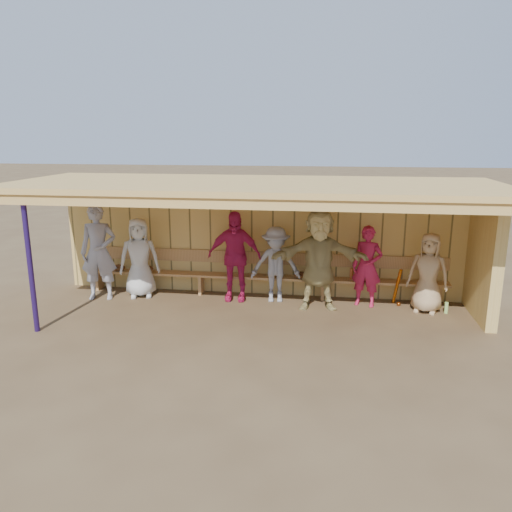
{
  "coord_description": "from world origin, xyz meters",
  "views": [
    {
      "loc": [
        1.35,
        -8.89,
        3.34
      ],
      "look_at": [
        0.0,
        0.35,
        1.05
      ],
      "focal_mm": 35.0,
      "sensor_mm": 36.0,
      "label": 1
    }
  ],
  "objects_px": {
    "player_b": "(139,258)",
    "player_h": "(428,273)",
    "player_d": "(234,256)",
    "player_e": "(276,264)",
    "bench": "(261,272)",
    "player_f": "(319,259)",
    "player_a": "(99,252)",
    "player_g": "(367,266)"
  },
  "relations": [
    {
      "from": "player_e",
      "to": "player_g",
      "type": "height_order",
      "value": "player_g"
    },
    {
      "from": "player_e",
      "to": "player_d",
      "type": "bearing_deg",
      "value": 174.07
    },
    {
      "from": "player_b",
      "to": "player_h",
      "type": "xyz_separation_m",
      "value": [
        5.78,
        -0.13,
        -0.06
      ]
    },
    {
      "from": "player_b",
      "to": "player_e",
      "type": "distance_m",
      "value": 2.85
    },
    {
      "from": "player_f",
      "to": "player_g",
      "type": "xyz_separation_m",
      "value": [
        0.94,
        0.3,
        -0.19
      ]
    },
    {
      "from": "player_b",
      "to": "player_h",
      "type": "relative_size",
      "value": 1.08
    },
    {
      "from": "player_f",
      "to": "bench",
      "type": "bearing_deg",
      "value": 147.84
    },
    {
      "from": "player_b",
      "to": "player_g",
      "type": "height_order",
      "value": "player_b"
    },
    {
      "from": "player_d",
      "to": "player_h",
      "type": "distance_m",
      "value": 3.79
    },
    {
      "from": "player_f",
      "to": "player_h",
      "type": "xyz_separation_m",
      "value": [
        2.06,
        0.08,
        -0.22
      ]
    },
    {
      "from": "player_h",
      "to": "bench",
      "type": "relative_size",
      "value": 0.2
    },
    {
      "from": "player_h",
      "to": "bench",
      "type": "distance_m",
      "value": 3.32
    },
    {
      "from": "player_f",
      "to": "player_a",
      "type": "bearing_deg",
      "value": 175.19
    },
    {
      "from": "player_g",
      "to": "bench",
      "type": "relative_size",
      "value": 0.21
    },
    {
      "from": "player_h",
      "to": "player_f",
      "type": "bearing_deg",
      "value": -159.04
    },
    {
      "from": "player_b",
      "to": "player_e",
      "type": "relative_size",
      "value": 1.08
    },
    {
      "from": "player_h",
      "to": "player_e",
      "type": "bearing_deg",
      "value": -165.49
    },
    {
      "from": "player_d",
      "to": "player_g",
      "type": "xyz_separation_m",
      "value": [
        2.66,
        0.01,
        -0.12
      ]
    },
    {
      "from": "player_e",
      "to": "player_g",
      "type": "relative_size",
      "value": 0.96
    },
    {
      "from": "player_d",
      "to": "player_f",
      "type": "distance_m",
      "value": 1.74
    },
    {
      "from": "player_a",
      "to": "player_b",
      "type": "bearing_deg",
      "value": 6.63
    },
    {
      "from": "player_b",
      "to": "player_g",
      "type": "bearing_deg",
      "value": -18.05
    },
    {
      "from": "player_g",
      "to": "player_e",
      "type": "bearing_deg",
      "value": -164.62
    },
    {
      "from": "player_e",
      "to": "bench",
      "type": "height_order",
      "value": "player_e"
    },
    {
      "from": "player_a",
      "to": "player_f",
      "type": "relative_size",
      "value": 0.99
    },
    {
      "from": "player_d",
      "to": "player_g",
      "type": "height_order",
      "value": "player_d"
    },
    {
      "from": "player_e",
      "to": "player_f",
      "type": "xyz_separation_m",
      "value": [
        0.87,
        -0.3,
        0.22
      ]
    },
    {
      "from": "player_f",
      "to": "player_b",
      "type": "bearing_deg",
      "value": 171.34
    },
    {
      "from": "player_d",
      "to": "player_e",
      "type": "bearing_deg",
      "value": -1.37
    },
    {
      "from": "player_b",
      "to": "player_d",
      "type": "relative_size",
      "value": 0.91
    },
    {
      "from": "player_e",
      "to": "player_f",
      "type": "distance_m",
      "value": 0.95
    },
    {
      "from": "player_a",
      "to": "player_h",
      "type": "distance_m",
      "value": 6.54
    },
    {
      "from": "player_d",
      "to": "player_h",
      "type": "bearing_deg",
      "value": -5.48
    },
    {
      "from": "player_b",
      "to": "player_g",
      "type": "relative_size",
      "value": 1.04
    },
    {
      "from": "player_d",
      "to": "bench",
      "type": "xyz_separation_m",
      "value": [
        0.51,
        0.32,
        -0.4
      ]
    },
    {
      "from": "player_b",
      "to": "player_h",
      "type": "bearing_deg",
      "value": -20.48
    },
    {
      "from": "player_h",
      "to": "player_a",
      "type": "bearing_deg",
      "value": -159.98
    },
    {
      "from": "bench",
      "to": "player_f",
      "type": "bearing_deg",
      "value": -26.62
    },
    {
      "from": "player_a",
      "to": "player_d",
      "type": "xyz_separation_m",
      "value": [
        2.76,
        0.34,
        -0.07
      ]
    },
    {
      "from": "player_d",
      "to": "player_e",
      "type": "distance_m",
      "value": 0.86
    },
    {
      "from": "player_b",
      "to": "player_f",
      "type": "distance_m",
      "value": 3.72
    },
    {
      "from": "player_d",
      "to": "player_e",
      "type": "xyz_separation_m",
      "value": [
        0.85,
        0.01,
        -0.15
      ]
    }
  ]
}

